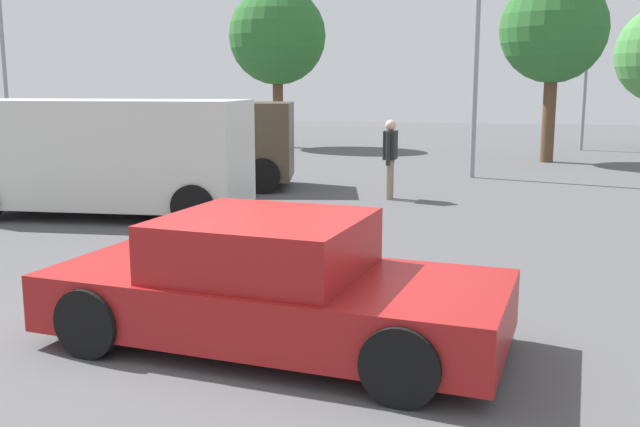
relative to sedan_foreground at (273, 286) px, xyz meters
name	(u,v)px	position (x,y,z in m)	size (l,w,h in m)	color
ground_plane	(240,345)	(-0.29, -0.11, -0.56)	(80.00, 80.00, 0.00)	#515154
sedan_foreground	(273,286)	(0.00, 0.00, 0.00)	(4.48, 2.44, 1.22)	maroon
van_white	(106,154)	(-4.83, 5.83, 0.59)	(5.23, 2.38, 2.14)	silver
suv_dark	(190,141)	(-4.74, 9.65, 0.53)	(5.09, 2.93, 2.00)	#4C3D2D
pedestrian	(390,152)	(0.07, 8.88, 0.44)	(0.27, 0.57, 1.69)	gray
light_post_mid	(2,37)	(-14.11, 16.08, 3.43)	(0.44, 0.44, 5.80)	gray
light_post_far	(587,46)	(5.69, 21.87, 3.23)	(0.44, 0.44, 5.47)	gray
tree_back_center	(277,36)	(-5.68, 20.85, 3.64)	(3.69, 3.69, 6.08)	brown
tree_back_right	(554,30)	(4.05, 17.31, 3.47)	(3.26, 3.26, 5.70)	brown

